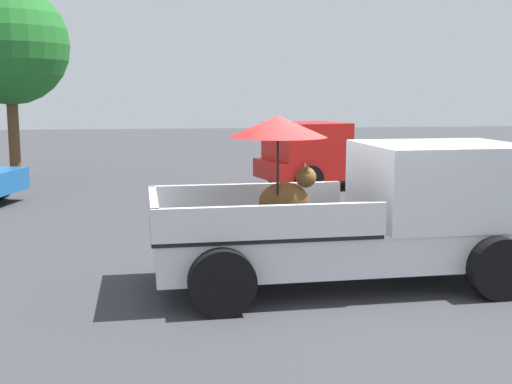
% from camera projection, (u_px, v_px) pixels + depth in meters
% --- Properties ---
extents(ground_plane, '(80.00, 80.00, 0.00)m').
position_uv_depth(ground_plane, '(340.00, 283.00, 8.79)').
color(ground_plane, '#38383D').
extents(pickup_truck_main, '(5.11, 2.40, 2.29)m').
position_uv_depth(pickup_truck_main, '(373.00, 212.00, 8.73)').
color(pickup_truck_main, black).
rests_on(pickup_truck_main, ground).
extents(pickup_truck_red, '(5.10, 3.08, 1.80)m').
position_uv_depth(pickup_truck_red, '(338.00, 155.00, 17.82)').
color(pickup_truck_red, black).
rests_on(pickup_truck_red, ground).
extents(tree_by_lot, '(3.45, 3.45, 5.69)m').
position_uv_depth(tree_by_lot, '(9.00, 45.00, 18.55)').
color(tree_by_lot, brown).
rests_on(tree_by_lot, ground).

